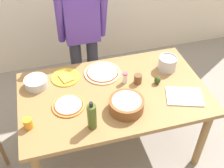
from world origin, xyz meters
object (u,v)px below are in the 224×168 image
at_px(salt_shaker, 125,78).
at_px(cutting_board_white, 184,96).
at_px(popcorn_bowl, 126,104).
at_px(avocado, 157,80).
at_px(mixing_bowl_steel, 36,83).
at_px(cup_orange, 28,123).
at_px(pizza_cooked_on_tray, 68,105).
at_px(pizza_raw_on_board, 103,73).
at_px(person_cook, 82,31).
at_px(olive_oil_bottle, 92,116).
at_px(dining_table, 114,100).
at_px(steel_pot, 167,63).
at_px(cup_small_brown, 138,79).
at_px(plate_with_slice, 66,77).

height_order(salt_shaker, cutting_board_white, salt_shaker).
bearing_deg(cutting_board_white, popcorn_bowl, -179.50).
relative_size(popcorn_bowl, salt_shaker, 2.64).
bearing_deg(cutting_board_white, avocado, 124.75).
distance_m(mixing_bowl_steel, cup_orange, 0.46).
bearing_deg(pizza_cooked_on_tray, pizza_raw_on_board, 42.23).
distance_m(person_cook, pizza_raw_on_board, 0.52).
bearing_deg(pizza_cooked_on_tray, avocado, 4.99).
bearing_deg(salt_shaker, pizza_raw_on_board, 132.64).
distance_m(olive_oil_bottle, cutting_board_white, 0.83).
bearing_deg(dining_table, person_cook, 98.60).
bearing_deg(pizza_raw_on_board, person_cook, 99.90).
xyz_separation_m(popcorn_bowl, steel_pot, (0.52, 0.40, 0.00)).
height_order(pizza_raw_on_board, olive_oil_bottle, olive_oil_bottle).
bearing_deg(avocado, pizza_raw_on_board, 148.66).
bearing_deg(salt_shaker, person_cook, 110.42).
height_order(dining_table, cup_small_brown, cup_small_brown).
xyz_separation_m(olive_oil_bottle, salt_shaker, (0.39, 0.42, -0.06)).
xyz_separation_m(person_cook, salt_shaker, (0.25, -0.66, -0.13)).
bearing_deg(cup_orange, pizza_cooked_on_tray, 23.30).
bearing_deg(popcorn_bowl, pizza_raw_on_board, 98.50).
height_order(olive_oil_bottle, cup_orange, olive_oil_bottle).
height_order(mixing_bowl_steel, salt_shaker, salt_shaker).
distance_m(cup_orange, avocado, 1.14).
bearing_deg(olive_oil_bottle, cup_orange, 165.07).
xyz_separation_m(mixing_bowl_steel, cup_orange, (-0.09, -0.45, 0.00)).
xyz_separation_m(dining_table, avocado, (0.40, 0.01, 0.13)).
bearing_deg(popcorn_bowl, avocado, 32.38).
xyz_separation_m(plate_with_slice, cup_orange, (-0.35, -0.50, 0.03)).
relative_size(mixing_bowl_steel, salt_shaker, 1.89).
bearing_deg(olive_oil_bottle, dining_table, 51.72).
height_order(pizza_cooked_on_tray, cutting_board_white, pizza_cooked_on_tray).
xyz_separation_m(person_cook, cup_orange, (-0.60, -0.96, -0.14)).
relative_size(cup_orange, salt_shaker, 0.80).
bearing_deg(avocado, steel_pot, 45.43).
xyz_separation_m(salt_shaker, cutting_board_white, (0.43, -0.31, -0.05)).
bearing_deg(steel_pot, mixing_bowl_steel, 176.25).
xyz_separation_m(pizza_raw_on_board, avocado, (0.43, -0.26, 0.03)).
bearing_deg(salt_shaker, olive_oil_bottle, -132.64).
relative_size(dining_table, steel_pot, 9.22).
distance_m(pizza_raw_on_board, cup_orange, 0.83).
xyz_separation_m(cup_small_brown, salt_shaker, (-0.11, 0.03, 0.01)).
distance_m(pizza_cooked_on_tray, plate_with_slice, 0.36).
relative_size(olive_oil_bottle, avocado, 3.66).
height_order(popcorn_bowl, olive_oil_bottle, olive_oil_bottle).
height_order(mixing_bowl_steel, cutting_board_white, mixing_bowl_steel).
xyz_separation_m(person_cook, steel_pot, (0.68, -0.58, -0.11)).
xyz_separation_m(plate_with_slice, avocado, (0.77, -0.29, 0.03)).
distance_m(person_cook, popcorn_bowl, 1.00).
relative_size(steel_pot, cup_orange, 2.04).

